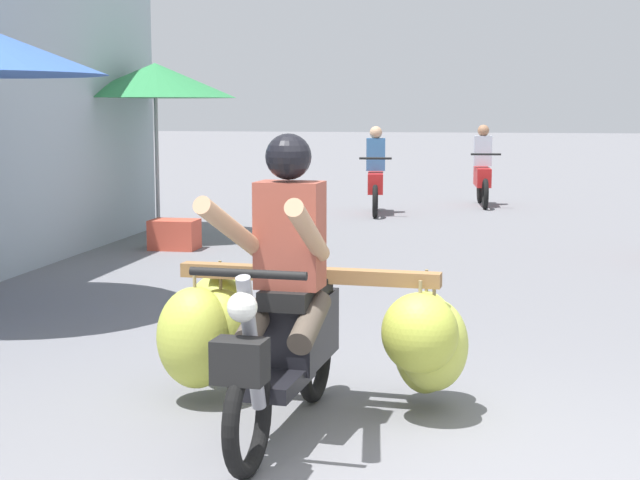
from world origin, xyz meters
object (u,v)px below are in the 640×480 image
object	(u,v)px
motorbike_main_loaded	(300,325)
produce_crate	(174,234)
market_umbrella_further_along	(155,81)
motorbike_distant_ahead_right	(483,173)
motorbike_distant_ahead_left	(376,178)

from	to	relation	value
motorbike_main_loaded	produce_crate	world-z (taller)	motorbike_main_loaded
market_umbrella_further_along	produce_crate	size ratio (longest dim) A/B	4.05
motorbike_distant_ahead_right	market_umbrella_further_along	world-z (taller)	market_umbrella_further_along
motorbike_main_loaded	market_umbrella_further_along	world-z (taller)	market_umbrella_further_along
market_umbrella_further_along	motorbike_distant_ahead_left	bearing A→B (deg)	54.76
motorbike_distant_ahead_left	market_umbrella_further_along	xyz separation A→B (m)	(-2.42, -3.42, 1.47)
motorbike_main_loaded	market_umbrella_further_along	size ratio (longest dim) A/B	0.84
motorbike_main_loaded	motorbike_distant_ahead_right	xyz separation A→B (m)	(0.79, 11.77, 0.06)
motorbike_main_loaded	motorbike_distant_ahead_left	xyz separation A→B (m)	(-0.87, 10.17, 0.06)
market_umbrella_further_along	produce_crate	xyz separation A→B (m)	(0.53, -0.89, -1.86)
motorbike_main_loaded	motorbike_distant_ahead_left	world-z (taller)	motorbike_main_loaded
motorbike_distant_ahead_left	market_umbrella_further_along	distance (m)	4.44
motorbike_distant_ahead_right	produce_crate	distance (m)	6.91
market_umbrella_further_along	produce_crate	distance (m)	2.13
motorbike_distant_ahead_right	produce_crate	xyz separation A→B (m)	(-3.56, -5.91, -0.39)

